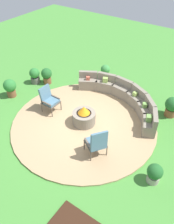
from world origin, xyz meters
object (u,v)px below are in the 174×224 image
(fire_pit, at_px, (84,117))
(potted_plant_5, at_px, (155,173))
(curved_stone_bench, at_px, (123,97))
(lounge_chair_front_right, at_px, (97,142))
(lounge_chair_front_left, at_px, (49,99))
(potted_plant_2, at_px, (172,106))
(potted_plant_3, at_px, (47,75))
(potted_plant_0, at_px, (10,87))
(potted_plant_1, at_px, (105,71))
(potted_plant_4, at_px, (35,75))

(fire_pit, distance_m, potted_plant_5, 3.25)
(curved_stone_bench, bearing_deg, lounge_chair_front_right, -78.19)
(lounge_chair_front_left, bearing_deg, curved_stone_bench, 134.14)
(curved_stone_bench, bearing_deg, potted_plant_2, 12.72)
(curved_stone_bench, relative_size, potted_plant_3, 5.50)
(curved_stone_bench, distance_m, potted_plant_2, 1.96)
(lounge_chair_front_left, relative_size, potted_plant_2, 1.24)
(curved_stone_bench, height_order, potted_plant_0, curved_stone_bench)
(potted_plant_1, relative_size, potted_plant_5, 0.93)
(curved_stone_bench, xyz_separation_m, potted_plant_3, (-3.72, -0.55, 0.05))
(lounge_chair_front_right, relative_size, potted_plant_4, 1.44)
(curved_stone_bench, xyz_separation_m, lounge_chair_front_left, (-2.19, -2.08, 0.23))
(potted_plant_2, bearing_deg, potted_plant_4, -168.17)
(fire_pit, bearing_deg, potted_plant_4, 163.31)
(lounge_chair_front_right, distance_m, potted_plant_5, 1.93)
(potted_plant_5, bearing_deg, potted_plant_0, 175.22)
(lounge_chair_front_left, bearing_deg, potted_plant_1, 174.02)
(lounge_chair_front_left, height_order, potted_plant_3, lounge_chair_front_left)
(potted_plant_0, height_order, potted_plant_5, potted_plant_0)
(lounge_chair_front_right, relative_size, potted_plant_5, 1.60)
(potted_plant_3, bearing_deg, potted_plant_4, -148.64)
(fire_pit, bearing_deg, lounge_chair_front_left, -174.64)
(fire_pit, xyz_separation_m, potted_plant_5, (3.13, -0.89, 0.00))
(potted_plant_0, height_order, potted_plant_2, potted_plant_2)
(lounge_chair_front_left, relative_size, potted_plant_3, 1.35)
(lounge_chair_front_right, height_order, potted_plant_5, lounge_chair_front_right)
(potted_plant_0, bearing_deg, potted_plant_2, 23.40)
(fire_pit, relative_size, potted_plant_1, 1.37)
(fire_pit, distance_m, potted_plant_3, 3.41)
(potted_plant_1, bearing_deg, potted_plant_2, -16.61)
(curved_stone_bench, bearing_deg, fire_pit, -107.42)
(potted_plant_3, bearing_deg, potted_plant_2, 9.92)
(lounge_chair_front_right, bearing_deg, fire_pit, 81.95)
(lounge_chair_front_right, height_order, potted_plant_2, lounge_chair_front_right)
(potted_plant_0, xyz_separation_m, potted_plant_3, (0.57, 1.70, -0.04))
(lounge_chair_front_right, xyz_separation_m, potted_plant_1, (-2.39, 4.47, -0.28))
(potted_plant_0, relative_size, potted_plant_5, 1.21)
(lounge_chair_front_left, bearing_deg, fire_pit, 95.98)
(potted_plant_0, bearing_deg, potted_plant_4, 86.68)
(curved_stone_bench, xyz_separation_m, potted_plant_4, (-4.21, -0.85, 0.02))
(curved_stone_bench, height_order, lounge_chair_front_left, lounge_chair_front_left)
(fire_pit, xyz_separation_m, curved_stone_bench, (0.61, 1.93, 0.02))
(potted_plant_0, distance_m, potted_plant_5, 6.83)
(lounge_chair_front_left, xyz_separation_m, potted_plant_4, (-2.02, 1.23, -0.21))
(fire_pit, height_order, potted_plant_1, fire_pit)
(potted_plant_4, distance_m, potted_plant_5, 7.01)
(lounge_chair_front_right, distance_m, potted_plant_4, 5.26)
(lounge_chair_front_left, height_order, potted_plant_1, lounge_chair_front_left)
(lounge_chair_front_right, bearing_deg, curved_stone_bench, 43.56)
(potted_plant_1, bearing_deg, lounge_chair_front_right, -61.92)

